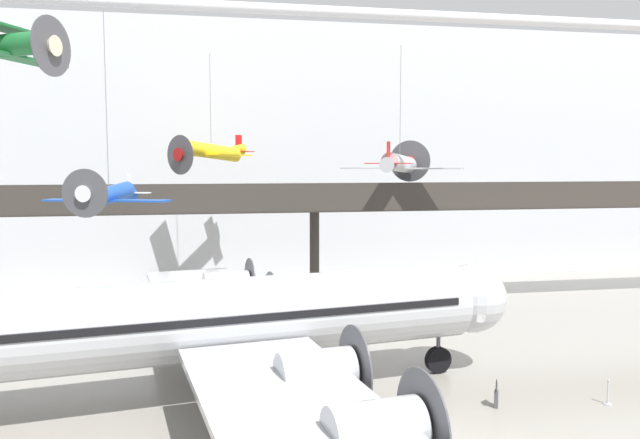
% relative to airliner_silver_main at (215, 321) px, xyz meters
% --- Properties ---
extents(hangar_back_wall, '(140.00, 3.00, 22.28)m').
position_rel_airliner_silver_main_xyz_m(hangar_back_wall, '(7.44, 28.15, 7.60)').
color(hangar_back_wall, silver).
rests_on(hangar_back_wall, ground).
extents(mezzanine_walkway, '(110.00, 3.20, 8.92)m').
position_rel_airliner_silver_main_xyz_m(mezzanine_walkway, '(7.44, 16.46, 3.76)').
color(mezzanine_walkway, '#38332D').
rests_on(mezzanine_walkway, ground).
extents(ceiling_truss_beam, '(120.00, 0.60, 0.60)m').
position_rel_airliner_silver_main_xyz_m(ceiling_truss_beam, '(7.44, 7.76, 15.03)').
color(ceiling_truss_beam, silver).
extents(airliner_silver_main, '(29.32, 33.61, 10.20)m').
position_rel_airliner_silver_main_xyz_m(airliner_silver_main, '(0.00, 0.00, 0.00)').
color(airliner_silver_main, '#B7BABF').
rests_on(airliner_silver_main, ground).
extents(suspended_plane_green_biplane, '(5.41, 6.16, 4.75)m').
position_rel_airliner_silver_main_xyz_m(suspended_plane_green_biplane, '(-7.99, -0.39, 11.24)').
color(suspended_plane_green_biplane, '#1E6B33').
extents(suspended_plane_silver_racer, '(7.87, 7.13, 9.24)m').
position_rel_airliner_silver_main_xyz_m(suspended_plane_silver_racer, '(12.81, 14.34, 6.69)').
color(suspended_plane_silver_racer, silver).
extents(suspended_plane_blue_trainer, '(6.70, 5.69, 10.44)m').
position_rel_airliner_silver_main_xyz_m(suspended_plane_blue_trainer, '(-5.29, 7.51, 5.06)').
color(suspended_plane_blue_trainer, '#1E4CAD').
extents(suspended_plane_yellow_lowwing, '(6.60, 6.71, 8.75)m').
position_rel_airliner_silver_main_xyz_m(suspended_plane_yellow_lowwing, '(0.21, 20.39, 7.57)').
color(suspended_plane_yellow_lowwing, yellow).
extents(stanchion_barrier, '(0.36, 0.36, 1.08)m').
position_rel_airliner_silver_main_xyz_m(stanchion_barrier, '(16.46, -3.49, -3.22)').
color(stanchion_barrier, '#B2B5BA').
rests_on(stanchion_barrier, ground).
extents(info_sign_pedestal, '(0.42, 0.69, 1.24)m').
position_rel_airliner_silver_main_xyz_m(info_sign_pedestal, '(11.62, -2.90, -3.08)').
color(info_sign_pedestal, '#4C4C51').
rests_on(info_sign_pedestal, ground).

